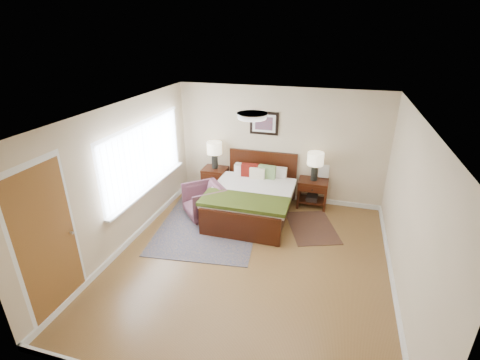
{
  "coord_description": "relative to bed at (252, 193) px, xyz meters",
  "views": [
    {
      "loc": [
        1.16,
        -4.65,
        3.59
      ],
      "look_at": [
        -0.43,
        0.9,
        1.05
      ],
      "focal_mm": 26.0,
      "sensor_mm": 36.0,
      "label": 1
    }
  ],
  "objects": [
    {
      "name": "right_wall",
      "position": [
        2.6,
        -1.52,
        0.75
      ],
      "size": [
        0.04,
        5.0,
        2.5
      ],
      "primitive_type": "cube",
      "color": "#C8B491",
      "rests_on": "ground"
    },
    {
      "name": "ceil_fixture",
      "position": [
        0.35,
        -1.52,
        1.97
      ],
      "size": [
        0.44,
        0.44,
        0.08
      ],
      "color": "white",
      "rests_on": "ceiling"
    },
    {
      "name": "lamp_left",
      "position": [
        -1.07,
        0.75,
        0.58
      ],
      "size": [
        0.33,
        0.33,
        0.61
      ],
      "color": "black",
      "rests_on": "nightstand_left"
    },
    {
      "name": "floor",
      "position": [
        0.35,
        -1.52,
        -0.5
      ],
      "size": [
        5.0,
        5.0,
        0.0
      ],
      "primitive_type": "plane",
      "color": "brown",
      "rests_on": "ground"
    },
    {
      "name": "rug_persian",
      "position": [
        -0.73,
        -0.52,
        -0.49
      ],
      "size": [
        2.17,
        2.85,
        0.01
      ],
      "primitive_type": "cube",
      "rotation": [
        0.0,
        0.0,
        0.12
      ],
      "color": "#0E1C47",
      "rests_on": "ground"
    },
    {
      "name": "lamp_right",
      "position": [
        1.15,
        0.75,
        0.55
      ],
      "size": [
        0.33,
        0.33,
        0.61
      ],
      "color": "black",
      "rests_on": "nightstand_right"
    },
    {
      "name": "wall_art",
      "position": [
        0.0,
        0.95,
        1.22
      ],
      "size": [
        0.62,
        0.05,
        0.5
      ],
      "color": "black",
      "rests_on": "back_wall"
    },
    {
      "name": "front_wall",
      "position": [
        0.35,
        -4.02,
        0.75
      ],
      "size": [
        4.5,
        0.04,
        2.5
      ],
      "primitive_type": "cube",
      "color": "#C8B491",
      "rests_on": "ground"
    },
    {
      "name": "left_wall",
      "position": [
        -1.9,
        -1.52,
        0.75
      ],
      "size": [
        0.04,
        5.0,
        2.5
      ],
      "primitive_type": "cube",
      "color": "#C8B491",
      "rests_on": "ground"
    },
    {
      "name": "nightstand_right",
      "position": [
        1.15,
        0.73,
        -0.11
      ],
      "size": [
        0.62,
        0.47,
        0.62
      ],
      "color": "#361408",
      "rests_on": "ground"
    },
    {
      "name": "window",
      "position": [
        -1.85,
        -0.82,
        0.88
      ],
      "size": [
        0.11,
        2.72,
        1.32
      ],
      "color": "silver",
      "rests_on": "left_wall"
    },
    {
      "name": "back_wall",
      "position": [
        0.35,
        0.98,
        0.75
      ],
      "size": [
        4.5,
        0.04,
        2.5
      ],
      "primitive_type": "cube",
      "color": "#C8B491",
      "rests_on": "ground"
    },
    {
      "name": "armchair",
      "position": [
        -0.94,
        -0.31,
        -0.15
      ],
      "size": [
        1.05,
        1.05,
        0.68
      ],
      "primitive_type": "imported",
      "rotation": [
        0.0,
        0.0,
        -0.84
      ],
      "color": "brown",
      "rests_on": "ground"
    },
    {
      "name": "door",
      "position": [
        -1.88,
        -3.27,
        0.58
      ],
      "size": [
        0.06,
        1.0,
        2.18
      ],
      "color": "silver",
      "rests_on": "ground"
    },
    {
      "name": "bed",
      "position": [
        0.0,
        0.0,
        0.0
      ],
      "size": [
        1.65,
        1.99,
        1.07
      ],
      "color": "#361408",
      "rests_on": "ground"
    },
    {
      "name": "ceiling",
      "position": [
        0.35,
        -1.52,
        2.0
      ],
      "size": [
        4.5,
        5.0,
        0.02
      ],
      "primitive_type": "cube",
      "color": "white",
      "rests_on": "back_wall"
    },
    {
      "name": "rug_navy",
      "position": [
        1.25,
        -0.16,
        -0.49
      ],
      "size": [
        1.22,
        1.47,
        0.01
      ],
      "primitive_type": "cube",
      "rotation": [
        0.0,
        0.0,
        0.35
      ],
      "color": "black",
      "rests_on": "ground"
    },
    {
      "name": "nightstand_left",
      "position": [
        -1.07,
        0.73,
        0.02
      ],
      "size": [
        0.54,
        0.49,
        0.65
      ],
      "color": "#361408",
      "rests_on": "ground"
    }
  ]
}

